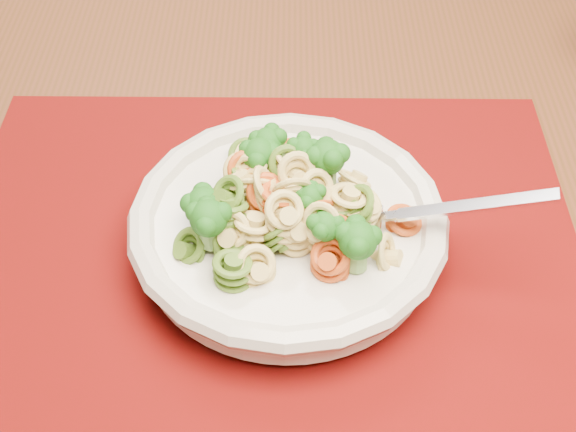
{
  "coord_description": "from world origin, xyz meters",
  "views": [
    {
      "loc": [
        -0.06,
        -0.52,
        1.21
      ],
      "look_at": [
        -0.07,
        -0.11,
        0.79
      ],
      "focal_mm": 50.0,
      "sensor_mm": 36.0,
      "label": 1
    }
  ],
  "objects": [
    {
      "name": "placemat",
      "position": [
        -0.08,
        -0.11,
        0.74
      ],
      "size": [
        0.49,
        0.38,
        0.0
      ],
      "primitive_type": "cube",
      "rotation": [
        0.0,
        0.0,
        0.01
      ],
      "color": "#570306",
      "rests_on": "dining_table"
    },
    {
      "name": "fork",
      "position": [
        -0.01,
        -0.12,
        0.79
      ],
      "size": [
        0.18,
        0.05,
        0.08
      ],
      "primitive_type": null,
      "rotation": [
        0.0,
        -0.35,
        -0.15
      ],
      "color": "silver",
      "rests_on": "pasta_bowl"
    },
    {
      "name": "dining_table",
      "position": [
        -0.16,
        0.05,
        0.64
      ],
      "size": [
        1.37,
        0.89,
        0.74
      ],
      "rotation": [
        0.0,
        0.0,
        0.01
      ],
      "color": "#522817",
      "rests_on": "ground"
    },
    {
      "name": "pasta_bowl",
      "position": [
        -0.07,
        -0.11,
        0.77
      ],
      "size": [
        0.24,
        0.24,
        0.05
      ],
      "color": "beige",
      "rests_on": "placemat"
    },
    {
      "name": "pasta_broccoli_heap",
      "position": [
        -0.07,
        -0.11,
        0.79
      ],
      "size": [
        0.2,
        0.2,
        0.06
      ],
      "primitive_type": null,
      "color": "tan",
      "rests_on": "pasta_bowl"
    }
  ]
}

